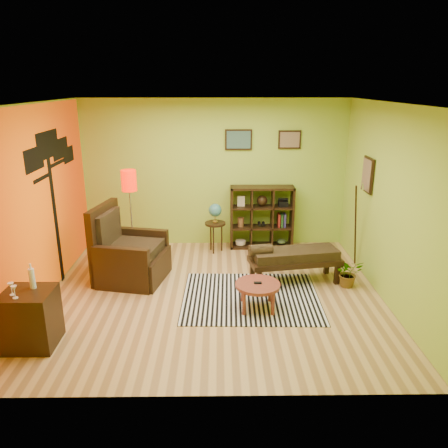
{
  "coord_description": "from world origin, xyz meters",
  "views": [
    {
      "loc": [
        0.07,
        -5.95,
        3.05
      ],
      "look_at": [
        0.15,
        0.23,
        1.05
      ],
      "focal_mm": 35.0,
      "sensor_mm": 36.0,
      "label": 1
    }
  ],
  "objects_px": {
    "floor_lamp": "(129,190)",
    "potted_plant": "(348,276)",
    "coffee_table": "(258,287)",
    "side_cabinet": "(30,318)",
    "armchair": "(128,257)",
    "globe_table": "(215,216)",
    "cube_shelf": "(262,217)",
    "bench": "(292,257)"
  },
  "relations": [
    {
      "from": "floor_lamp",
      "to": "potted_plant",
      "type": "distance_m",
      "value": 3.79
    },
    {
      "from": "cube_shelf",
      "to": "potted_plant",
      "type": "height_order",
      "value": "cube_shelf"
    },
    {
      "from": "cube_shelf",
      "to": "bench",
      "type": "xyz_separation_m",
      "value": [
        0.33,
        -1.59,
        -0.17
      ]
    },
    {
      "from": "armchair",
      "to": "floor_lamp",
      "type": "distance_m",
      "value": 1.12
    },
    {
      "from": "globe_table",
      "to": "side_cabinet",
      "type": "bearing_deg",
      "value": -125.71
    },
    {
      "from": "bench",
      "to": "cube_shelf",
      "type": "bearing_deg",
      "value": 101.71
    },
    {
      "from": "floor_lamp",
      "to": "bench",
      "type": "distance_m",
      "value": 2.88
    },
    {
      "from": "coffee_table",
      "to": "armchair",
      "type": "relative_size",
      "value": 0.51
    },
    {
      "from": "globe_table",
      "to": "armchair",
      "type": "bearing_deg",
      "value": -139.85
    },
    {
      "from": "armchair",
      "to": "cube_shelf",
      "type": "distance_m",
      "value": 2.73
    },
    {
      "from": "floor_lamp",
      "to": "globe_table",
      "type": "relative_size",
      "value": 1.82
    },
    {
      "from": "cube_shelf",
      "to": "side_cabinet",
      "type": "bearing_deg",
      "value": -133.16
    },
    {
      "from": "side_cabinet",
      "to": "armchair",
      "type": "bearing_deg",
      "value": 66.94
    },
    {
      "from": "armchair",
      "to": "side_cabinet",
      "type": "relative_size",
      "value": 1.19
    },
    {
      "from": "globe_table",
      "to": "cube_shelf",
      "type": "xyz_separation_m",
      "value": [
        0.9,
        0.25,
        -0.11
      ]
    },
    {
      "from": "coffee_table",
      "to": "side_cabinet",
      "type": "xyz_separation_m",
      "value": [
        -2.82,
        -0.86,
        0.03
      ]
    },
    {
      "from": "globe_table",
      "to": "potted_plant",
      "type": "relative_size",
      "value": 2.09
    },
    {
      "from": "floor_lamp",
      "to": "potted_plant",
      "type": "bearing_deg",
      "value": -13.21
    },
    {
      "from": "cube_shelf",
      "to": "coffee_table",
      "type": "bearing_deg",
      "value": -96.88
    },
    {
      "from": "coffee_table",
      "to": "potted_plant",
      "type": "relative_size",
      "value": 1.41
    },
    {
      "from": "floor_lamp",
      "to": "potted_plant",
      "type": "xyz_separation_m",
      "value": [
        3.5,
        -0.82,
        -1.2
      ]
    },
    {
      "from": "cube_shelf",
      "to": "bench",
      "type": "relative_size",
      "value": 0.79
    },
    {
      "from": "side_cabinet",
      "to": "globe_table",
      "type": "relative_size",
      "value": 1.1
    },
    {
      "from": "armchair",
      "to": "coffee_table",
      "type": "bearing_deg",
      "value": -26.98
    },
    {
      "from": "potted_plant",
      "to": "globe_table",
      "type": "bearing_deg",
      "value": 144.17
    },
    {
      "from": "potted_plant",
      "to": "side_cabinet",
      "type": "bearing_deg",
      "value": -160.06
    },
    {
      "from": "armchair",
      "to": "globe_table",
      "type": "bearing_deg",
      "value": 40.15
    },
    {
      "from": "coffee_table",
      "to": "potted_plant",
      "type": "xyz_separation_m",
      "value": [
        1.49,
        0.7,
        -0.16
      ]
    },
    {
      "from": "armchair",
      "to": "potted_plant",
      "type": "bearing_deg",
      "value": -5.31
    },
    {
      "from": "potted_plant",
      "to": "cube_shelf",
      "type": "bearing_deg",
      "value": 124.1
    },
    {
      "from": "side_cabinet",
      "to": "cube_shelf",
      "type": "relative_size",
      "value": 0.85
    },
    {
      "from": "cube_shelf",
      "to": "bench",
      "type": "bearing_deg",
      "value": -78.29
    },
    {
      "from": "armchair",
      "to": "side_cabinet",
      "type": "xyz_separation_m",
      "value": [
        -0.8,
        -1.89,
        -0.01
      ]
    },
    {
      "from": "side_cabinet",
      "to": "cube_shelf",
      "type": "distance_m",
      "value": 4.56
    },
    {
      "from": "globe_table",
      "to": "cube_shelf",
      "type": "height_order",
      "value": "cube_shelf"
    },
    {
      "from": "potted_plant",
      "to": "floor_lamp",
      "type": "bearing_deg",
      "value": 166.79
    },
    {
      "from": "coffee_table",
      "to": "armchair",
      "type": "height_order",
      "value": "armchair"
    },
    {
      "from": "coffee_table",
      "to": "globe_table",
      "type": "relative_size",
      "value": 0.67
    },
    {
      "from": "globe_table",
      "to": "potted_plant",
      "type": "xyz_separation_m",
      "value": [
        2.09,
        -1.51,
        -0.53
      ]
    },
    {
      "from": "armchair",
      "to": "floor_lamp",
      "type": "height_order",
      "value": "floor_lamp"
    },
    {
      "from": "coffee_table",
      "to": "floor_lamp",
      "type": "distance_m",
      "value": 2.73
    },
    {
      "from": "coffee_table",
      "to": "floor_lamp",
      "type": "bearing_deg",
      "value": 142.94
    }
  ]
}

